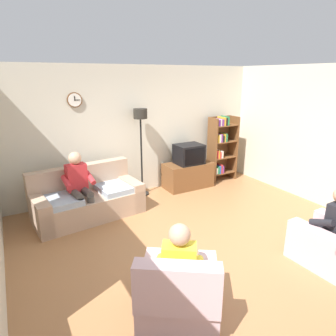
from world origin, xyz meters
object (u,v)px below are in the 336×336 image
Objects in this scene: tv_stand at (188,175)px; armchair_near_window at (179,296)px; person_in_right_armchair at (331,221)px; floor_lamp at (141,128)px; tv at (189,154)px; person_on_couch at (79,183)px; couch at (88,200)px; bookshelf at (220,147)px; person_in_left_armchair at (179,265)px; armchair_near_bookshelf at (333,245)px.

armchair_near_window is at bearing -124.09° from tv_stand.
armchair_near_window is 2.37m from person_in_right_armchair.
armchair_near_window is at bearing -108.14° from floor_lamp.
floor_lamp is at bearing 173.66° from tv.
person_on_couch reaches higher than armchair_near_window.
person_in_right_armchair is at bearing -49.67° from couch.
bookshelf is at bearing 5.56° from tv.
tv reaches higher than armchair_near_window.
person_in_left_armchair is (0.24, -2.83, 0.29)m from couch.
person_in_left_armchair reaches higher than tv.
person_in_right_armchair is (2.35, -0.09, 0.32)m from armchair_near_window.
tv_stand is 0.89× the size of person_on_couch.
person_in_left_armchair is (-2.17, -3.18, -0.19)m from tv.
tv is 0.48× the size of person_on_couch.
person_in_right_armchair is (-0.84, -3.43, -0.22)m from bookshelf.
couch is 1.79m from floor_lamp.
person_on_couch is (-1.45, -0.58, -0.75)m from floor_lamp.
couch is 2.44m from tv_stand.
person_on_couch is 3.94m from person_in_right_armchair.
floor_lamp reaches higher than armchair_near_window.
person_on_couch is at bearing -169.38° from tv_stand.
tv_stand is 2.64m from person_on_couch.
tv is 0.51× the size of armchair_near_window.
floor_lamp is 3.57m from person_in_left_armchair.
person_on_couch is at bearing -158.21° from floor_lamp.
person_on_couch is at bearing -169.91° from tv.
armchair_near_window is at bearing -124.29° from tv.
person_on_couch is at bearing 133.02° from person_in_right_armchair.
armchair_near_bookshelf is 2.34m from person_in_left_armchair.
couch is 3.99m from armchair_near_bookshelf.
couch is 1.27× the size of bookshelf.
person_in_left_armchair is (0.05, 0.07, 0.32)m from armchair_near_window.
tv is (2.41, 0.35, 0.48)m from couch.
floor_lamp is at bearing 71.86° from armchair_near_window.
couch is 2.19× the size of armchair_near_bookshelf.
bookshelf is (0.97, 0.09, 0.03)m from tv.
bookshelf is 1.40× the size of person_in_right_armchair.
couch is 0.43m from person_on_couch.
armchair_near_window is at bearing 175.74° from armchair_near_bookshelf.
tv_stand is at bearing 10.62° from person_on_couch.
tv is 0.32× the size of floor_lamp.
armchair_near_bookshelf is (-0.83, -3.52, -0.54)m from bookshelf.
tv_stand is 0.70× the size of bookshelf.
person_in_right_armchair is at bearing -2.09° from armchair_near_window.
person_in_right_armchair is at bearing -3.98° from person_in_left_armchair.
armchair_near_window is at bearing -133.58° from bookshelf.
person_in_right_armchair is at bearing -103.69° from bookshelf.
couch is 2.86m from person_in_left_armchair.
person_in_right_armchair is (0.13, -3.36, 0.32)m from tv_stand.
person_on_couch is at bearing 132.19° from armchair_near_bookshelf.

